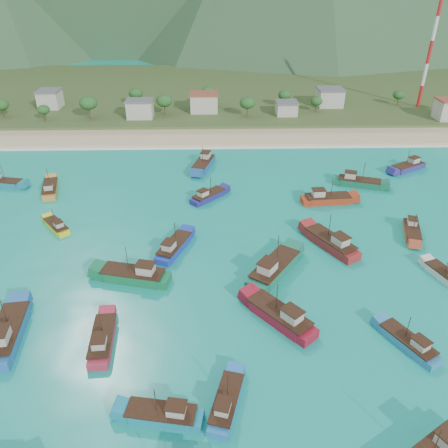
{
  "coord_description": "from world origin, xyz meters",
  "views": [
    {
      "loc": [
        -0.95,
        -57.51,
        47.18
      ],
      "look_at": [
        0.8,
        18.0,
        3.0
      ],
      "focal_mm": 35.0,
      "sensor_mm": 36.0,
      "label": 1
    }
  ],
  "objects_px": {
    "boat_30": "(412,232)",
    "boat_32": "(327,199)",
    "boat_16": "(204,164)",
    "boat_28": "(163,415)",
    "boat_4": "(134,276)",
    "boat_23": "(50,189)",
    "boat_8": "(102,340)",
    "boat_31": "(358,183)",
    "boat_11": "(57,227)",
    "boat_20": "(274,269)",
    "boat_2": "(8,334)",
    "boat_7": "(3,183)",
    "boat_21": "(208,196)",
    "boat_10": "(331,243)",
    "boat_15": "(408,343)",
    "boat_17": "(280,317)",
    "boat_1": "(174,247)",
    "boat_12": "(408,167)",
    "radio_tower": "(432,40)",
    "boat_29": "(447,277)"
  },
  "relations": [
    {
      "from": "boat_30",
      "to": "boat_32",
      "type": "distance_m",
      "value": 20.35
    },
    {
      "from": "boat_16",
      "to": "boat_28",
      "type": "relative_size",
      "value": 1.27
    },
    {
      "from": "boat_4",
      "to": "boat_23",
      "type": "bearing_deg",
      "value": 49.31
    },
    {
      "from": "boat_8",
      "to": "boat_31",
      "type": "bearing_deg",
      "value": 40.84
    },
    {
      "from": "boat_32",
      "to": "boat_11",
      "type": "bearing_deg",
      "value": -84.63
    },
    {
      "from": "boat_30",
      "to": "boat_32",
      "type": "bearing_deg",
      "value": -28.76
    },
    {
      "from": "boat_20",
      "to": "boat_30",
      "type": "relative_size",
      "value": 1.36
    },
    {
      "from": "boat_2",
      "to": "boat_23",
      "type": "distance_m",
      "value": 50.5
    },
    {
      "from": "boat_7",
      "to": "boat_21",
      "type": "relative_size",
      "value": 1.22
    },
    {
      "from": "boat_10",
      "to": "boat_31",
      "type": "distance_m",
      "value": 30.99
    },
    {
      "from": "boat_10",
      "to": "boat_11",
      "type": "bearing_deg",
      "value": 141.41
    },
    {
      "from": "boat_20",
      "to": "boat_23",
      "type": "height_order",
      "value": "boat_20"
    },
    {
      "from": "boat_2",
      "to": "boat_15",
      "type": "bearing_deg",
      "value": -9.64
    },
    {
      "from": "boat_17",
      "to": "boat_7",
      "type": "bearing_deg",
      "value": 100.98
    },
    {
      "from": "boat_1",
      "to": "boat_10",
      "type": "height_order",
      "value": "boat_10"
    },
    {
      "from": "boat_7",
      "to": "boat_31",
      "type": "distance_m",
      "value": 89.37
    },
    {
      "from": "boat_10",
      "to": "boat_28",
      "type": "xyz_separation_m",
      "value": [
        -29.17,
        -37.25,
        -0.31
      ]
    },
    {
      "from": "boat_31",
      "to": "boat_11",
      "type": "bearing_deg",
      "value": -55.49
    },
    {
      "from": "boat_7",
      "to": "boat_8",
      "type": "bearing_deg",
      "value": 45.23
    },
    {
      "from": "boat_17",
      "to": "boat_23",
      "type": "xyz_separation_m",
      "value": [
        -50.11,
        46.72,
        -0.17
      ]
    },
    {
      "from": "boat_10",
      "to": "boat_15",
      "type": "height_order",
      "value": "boat_10"
    },
    {
      "from": "boat_31",
      "to": "boat_12",
      "type": "bearing_deg",
      "value": 139.09
    },
    {
      "from": "boat_31",
      "to": "boat_32",
      "type": "distance_m",
      "value": 13.5
    },
    {
      "from": "boat_2",
      "to": "boat_32",
      "type": "xyz_separation_m",
      "value": [
        56.63,
        42.35,
        -0.12
      ]
    },
    {
      "from": "boat_20",
      "to": "boat_4",
      "type": "bearing_deg",
      "value": -141.58
    },
    {
      "from": "boat_11",
      "to": "boat_20",
      "type": "distance_m",
      "value": 46.8
    },
    {
      "from": "boat_16",
      "to": "boat_32",
      "type": "distance_m",
      "value": 36.27
    },
    {
      "from": "boat_10",
      "to": "boat_12",
      "type": "bearing_deg",
      "value": 21.31
    },
    {
      "from": "boat_30",
      "to": "radio_tower",
      "type": "bearing_deg",
      "value": -96.36
    },
    {
      "from": "boat_11",
      "to": "boat_10",
      "type": "bearing_deg",
      "value": -47.89
    },
    {
      "from": "boat_11",
      "to": "boat_1",
      "type": "bearing_deg",
      "value": -58.8
    },
    {
      "from": "boat_7",
      "to": "boat_20",
      "type": "bearing_deg",
      "value": 70.2
    },
    {
      "from": "boat_7",
      "to": "boat_16",
      "type": "distance_m",
      "value": 51.43
    },
    {
      "from": "boat_11",
      "to": "boat_16",
      "type": "height_order",
      "value": "boat_16"
    },
    {
      "from": "boat_17",
      "to": "boat_8",
      "type": "bearing_deg",
      "value": 148.43
    },
    {
      "from": "boat_15",
      "to": "boat_28",
      "type": "xyz_separation_m",
      "value": [
        -34.23,
        -10.95,
        0.02
      ]
    },
    {
      "from": "boat_2",
      "to": "boat_21",
      "type": "height_order",
      "value": "boat_2"
    },
    {
      "from": "radio_tower",
      "to": "boat_21",
      "type": "distance_m",
      "value": 110.84
    },
    {
      "from": "boat_16",
      "to": "boat_21",
      "type": "height_order",
      "value": "boat_16"
    },
    {
      "from": "boat_10",
      "to": "boat_12",
      "type": "relative_size",
      "value": 1.15
    },
    {
      "from": "boat_4",
      "to": "boat_7",
      "type": "distance_m",
      "value": 55.58
    },
    {
      "from": "boat_21",
      "to": "boat_32",
      "type": "height_order",
      "value": "boat_32"
    },
    {
      "from": "boat_29",
      "to": "boat_23",
      "type": "bearing_deg",
      "value": 136.24
    },
    {
      "from": "boat_1",
      "to": "boat_7",
      "type": "bearing_deg",
      "value": 168.21
    },
    {
      "from": "boat_20",
      "to": "boat_30",
      "type": "bearing_deg",
      "value": 58.94
    },
    {
      "from": "boat_10",
      "to": "boat_11",
      "type": "distance_m",
      "value": 56.52
    },
    {
      "from": "boat_4",
      "to": "boat_12",
      "type": "distance_m",
      "value": 81.75
    },
    {
      "from": "boat_4",
      "to": "boat_23",
      "type": "distance_m",
      "value": 44.27
    },
    {
      "from": "boat_32",
      "to": "boat_10",
      "type": "bearing_deg",
      "value": -15.09
    },
    {
      "from": "boat_8",
      "to": "boat_16",
      "type": "height_order",
      "value": "boat_16"
    }
  ]
}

